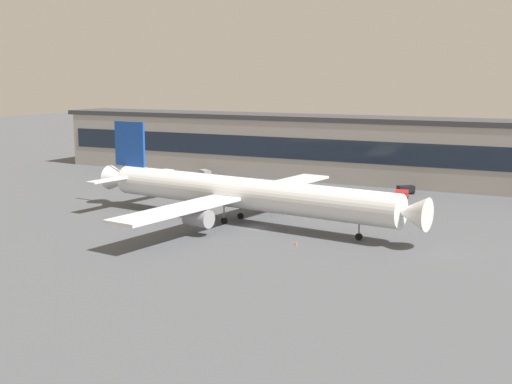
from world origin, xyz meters
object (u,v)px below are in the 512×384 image
object	(u,v)px
follow_me_car	(205,173)
traffic_cone_0	(296,243)
pushback_tractor	(401,194)
airliner	(241,193)
baggage_tug	(405,189)

from	to	relation	value
follow_me_car	traffic_cone_0	xyz separation A→B (m)	(49.73, -54.44, -0.81)
pushback_tractor	follow_me_car	world-z (taller)	follow_me_car
pushback_tractor	follow_me_car	distance (m)	54.10
airliner	pushback_tractor	world-z (taller)	airliner
pushback_tractor	traffic_cone_0	size ratio (longest dim) A/B	9.02
pushback_tractor	traffic_cone_0	xyz separation A→B (m)	(-3.75, -46.29, -0.76)
airliner	baggage_tug	distance (m)	46.64
follow_me_car	traffic_cone_0	world-z (taller)	follow_me_car
airliner	follow_me_car	size ratio (longest dim) A/B	14.47
airliner	pushback_tractor	distance (m)	40.87
airliner	baggage_tug	bearing A→B (deg)	67.15
baggage_tug	follow_me_car	xyz separation A→B (m)	(-52.58, 1.31, 0.00)
airliner	pushback_tractor	bearing A→B (deg)	62.22
airliner	pushback_tractor	size ratio (longest dim) A/B	13.06
airliner	traffic_cone_0	world-z (taller)	airliner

